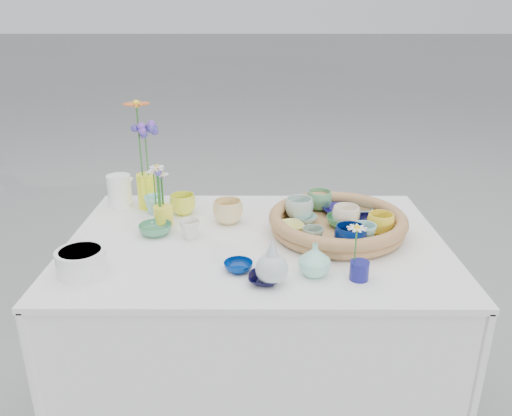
{
  "coord_description": "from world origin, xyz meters",
  "views": [
    {
      "loc": [
        0.01,
        -1.53,
        1.48
      ],
      "look_at": [
        0.0,
        0.02,
        0.87
      ],
      "focal_mm": 35.0,
      "sensor_mm": 36.0,
      "label": 1
    }
  ],
  "objects_px": {
    "display_table": "(256,415)",
    "bud_vase_seafoam": "(315,259)",
    "wicker_tray": "(337,223)",
    "tall_vase_yellow": "(147,191)"
  },
  "relations": [
    {
      "from": "display_table",
      "to": "bud_vase_seafoam",
      "type": "relative_size",
      "value": 12.71
    },
    {
      "from": "display_table",
      "to": "wicker_tray",
      "type": "bearing_deg",
      "value": 10.12
    },
    {
      "from": "wicker_tray",
      "to": "bud_vase_seafoam",
      "type": "distance_m",
      "value": 0.32
    },
    {
      "from": "bud_vase_seafoam",
      "to": "tall_vase_yellow",
      "type": "distance_m",
      "value": 0.8
    },
    {
      "from": "wicker_tray",
      "to": "tall_vase_yellow",
      "type": "height_order",
      "value": "tall_vase_yellow"
    },
    {
      "from": "bud_vase_seafoam",
      "to": "tall_vase_yellow",
      "type": "bearing_deg",
      "value": 137.79
    },
    {
      "from": "display_table",
      "to": "tall_vase_yellow",
      "type": "relative_size",
      "value": 9.24
    },
    {
      "from": "display_table",
      "to": "bud_vase_seafoam",
      "type": "bearing_deg",
      "value": -55.29
    },
    {
      "from": "display_table",
      "to": "bud_vase_seafoam",
      "type": "height_order",
      "value": "bud_vase_seafoam"
    },
    {
      "from": "bud_vase_seafoam",
      "to": "wicker_tray",
      "type": "bearing_deg",
      "value": 69.54
    }
  ]
}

